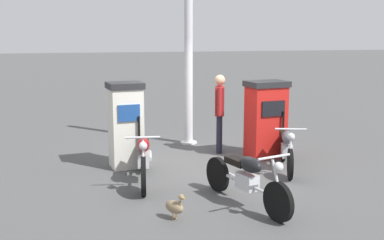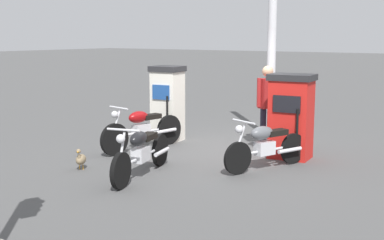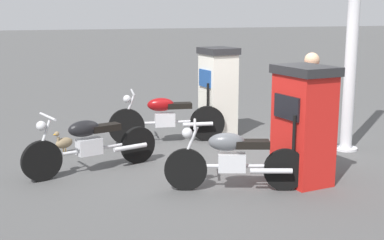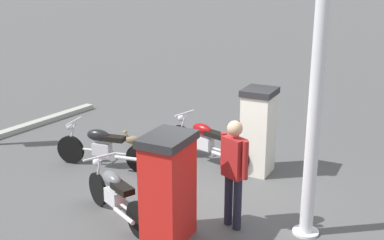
{
  "view_description": "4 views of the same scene",
  "coord_description": "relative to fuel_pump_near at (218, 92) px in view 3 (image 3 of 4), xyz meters",
  "views": [
    {
      "loc": [
        8.93,
        -2.67,
        2.6
      ],
      "look_at": [
        1.35,
        -0.59,
        1.18
      ],
      "focal_mm": 44.71,
      "sensor_mm": 36.0,
      "label": 1
    },
    {
      "loc": [
        8.86,
        5.46,
        2.36
      ],
      "look_at": [
        1.04,
        0.07,
        0.79
      ],
      "focal_mm": 48.31,
      "sensor_mm": 36.0,
      "label": 2
    },
    {
      "loc": [
        3.64,
        7.59,
        2.36
      ],
      "look_at": [
        0.76,
        -0.15,
        0.64
      ],
      "focal_mm": 49.5,
      "sensor_mm": 36.0,
      "label": 3
    },
    {
      "loc": [
        -4.17,
        6.86,
        3.94
      ],
      "look_at": [
        0.45,
        -0.26,
        1.27
      ],
      "focal_mm": 46.97,
      "sensor_mm": 36.0,
      "label": 4
    }
  ],
  "objects": [
    {
      "name": "ground_plane",
      "position": [
        0.26,
        1.48,
        -0.85
      ],
      "size": [
        120.0,
        120.0,
        0.0
      ],
      "primitive_type": "plane",
      "color": "#4C4C4C"
    },
    {
      "name": "canopy_support_pole",
      "position": [
        -1.67,
        1.72,
        1.45
      ],
      "size": [
        0.4,
        0.4,
        4.76
      ],
      "color": "silver",
      "rests_on": "ground"
    },
    {
      "name": "fuel_pump_near",
      "position": [
        0.0,
        0.0,
        0.0
      ],
      "size": [
        0.65,
        0.72,
        1.68
      ],
      "color": "silver",
      "rests_on": "ground"
    },
    {
      "name": "fuel_pump_far",
      "position": [
        -0.0,
        2.97,
        -0.03
      ],
      "size": [
        0.7,
        0.89,
        1.63
      ],
      "color": "red",
      "rests_on": "ground"
    },
    {
      "name": "attendant_person",
      "position": [
        -0.63,
        2.15,
        0.15
      ],
      "size": [
        0.57,
        0.31,
        1.73
      ],
      "color": "#1E1E2D",
      "rests_on": "ground"
    },
    {
      "name": "motorcycle_extra",
      "position": [
        2.67,
        1.47,
        -0.41
      ],
      "size": [
        2.07,
        0.75,
        0.93
      ],
      "color": "black",
      "rests_on": "ground"
    },
    {
      "name": "motorcycle_far_pump",
      "position": [
        1.05,
        2.96,
        -0.4
      ],
      "size": [
        1.79,
        0.86,
        0.92
      ],
      "color": "black",
      "rests_on": "ground"
    },
    {
      "name": "wandering_duck",
      "position": [
        2.92,
        0.29,
        -0.66
      ],
      "size": [
        0.38,
        0.31,
        0.4
      ],
      "color": "#847051",
      "rests_on": "ground"
    },
    {
      "name": "motorcycle_near_pump",
      "position": [
        1.08,
        0.16,
        -0.4
      ],
      "size": [
        2.1,
        0.67,
        0.96
      ],
      "color": "black",
      "rests_on": "ground"
    }
  ]
}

